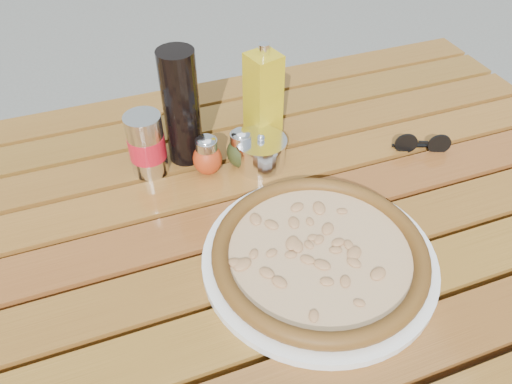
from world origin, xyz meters
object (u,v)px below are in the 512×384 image
object	(u,v)px
olive_oil_cruet	(263,100)
sunglasses	(422,144)
table	(260,242)
parmesan_tin	(261,152)
plate	(319,259)
dark_bottle	(181,108)
soda_can	(147,145)
pizza	(320,252)
oregano_shaker	(241,149)
pepper_shaker	(207,155)

from	to	relation	value
olive_oil_cruet	sunglasses	xyz separation A→B (m)	(0.28, -0.13, -0.08)
table	parmesan_tin	distance (m)	0.17
table	olive_oil_cruet	size ratio (longest dim) A/B	6.67
plate	dark_bottle	world-z (taller)	dark_bottle
soda_can	parmesan_tin	bearing A→B (deg)	-16.31
dark_bottle	parmesan_tin	size ratio (longest dim) A/B	2.11
pizza	dark_bottle	world-z (taller)	dark_bottle
oregano_shaker	dark_bottle	world-z (taller)	dark_bottle
table	sunglasses	xyz separation A→B (m)	(0.36, 0.05, 0.09)
pepper_shaker	sunglasses	world-z (taller)	pepper_shaker
dark_bottle	sunglasses	xyz separation A→B (m)	(0.43, -0.14, -0.09)
plate	olive_oil_cruet	distance (m)	0.33
plate	pepper_shaker	size ratio (longest dim) A/B	4.39
oregano_shaker	dark_bottle	size ratio (longest dim) A/B	0.37
pepper_shaker	soda_can	xyz separation A→B (m)	(-0.10, 0.04, 0.02)
parmesan_tin	table	bearing A→B (deg)	-111.27
olive_oil_cruet	pizza	bearing A→B (deg)	-95.22
dark_bottle	olive_oil_cruet	world-z (taller)	dark_bottle
dark_bottle	sunglasses	size ratio (longest dim) A/B	2.01
table	dark_bottle	world-z (taller)	dark_bottle
oregano_shaker	soda_can	world-z (taller)	soda_can
table	sunglasses	bearing A→B (deg)	8.23
pepper_shaker	sunglasses	bearing A→B (deg)	-11.53
oregano_shaker	pepper_shaker	bearing A→B (deg)	177.50
table	dark_bottle	size ratio (longest dim) A/B	6.36
pepper_shaker	oregano_shaker	distance (m)	0.06
oregano_shaker	parmesan_tin	xyz separation A→B (m)	(0.03, -0.01, -0.01)
dark_bottle	soda_can	xyz separation A→B (m)	(-0.07, -0.02, -0.05)
plate	parmesan_tin	world-z (taller)	parmesan_tin
pepper_shaker	olive_oil_cruet	distance (m)	0.15
dark_bottle	olive_oil_cruet	xyz separation A→B (m)	(0.15, -0.01, -0.01)
plate	olive_oil_cruet	bearing A→B (deg)	84.78
plate	sunglasses	world-z (taller)	sunglasses
parmesan_tin	oregano_shaker	bearing A→B (deg)	158.52
pizza	soda_can	distance (m)	0.37
pizza	oregano_shaker	bearing A→B (deg)	97.37
olive_oil_cruet	pepper_shaker	bearing A→B (deg)	-158.36
pizza	oregano_shaker	xyz separation A→B (m)	(-0.03, 0.27, 0.02)
plate	soda_can	bearing A→B (deg)	122.61
plate	dark_bottle	bearing A→B (deg)	110.81
plate	pizza	bearing A→B (deg)	0.00
oregano_shaker	olive_oil_cruet	world-z (taller)	olive_oil_cruet
plate	olive_oil_cruet	size ratio (longest dim) A/B	1.71
oregano_shaker	parmesan_tin	distance (m)	0.04
oregano_shaker	sunglasses	distance (m)	0.35
soda_can	sunglasses	distance (m)	0.53
dark_bottle	sunglasses	world-z (taller)	dark_bottle
table	plate	xyz separation A→B (m)	(0.05, -0.13, 0.08)
table	soda_can	size ratio (longest dim) A/B	11.67
pepper_shaker	oregano_shaker	bearing A→B (deg)	-2.50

